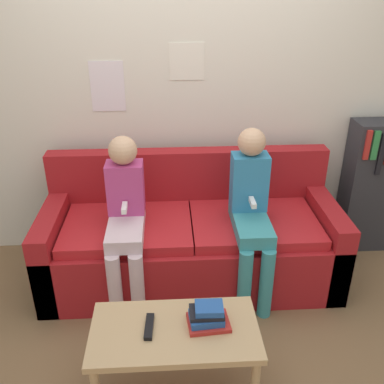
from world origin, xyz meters
name	(u,v)px	position (x,y,z in m)	size (l,w,h in m)	color
ground_plane	(196,323)	(0.00, 0.00, 0.00)	(10.00, 10.00, 0.00)	brown
wall_back	(187,87)	(0.00, 1.02, 1.30)	(8.00, 0.07, 2.60)	silver
couch	(191,240)	(0.00, 0.52, 0.30)	(2.06, 0.81, 0.88)	maroon
coffee_table	(175,338)	(-0.14, -0.49, 0.37)	(0.85, 0.44, 0.43)	tan
person_left	(125,214)	(-0.43, 0.33, 0.64)	(0.24, 0.56, 1.12)	silver
person_right	(251,208)	(0.39, 0.33, 0.66)	(0.24, 0.56, 1.16)	teal
tv_remote	(149,327)	(-0.27, -0.48, 0.44)	(0.05, 0.17, 0.02)	black
book_stack	(208,316)	(0.03, -0.46, 0.48)	(0.22, 0.17, 0.11)	red
bookshelf	(369,186)	(1.43, 0.85, 0.54)	(0.38, 0.26, 1.06)	#2D2D33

